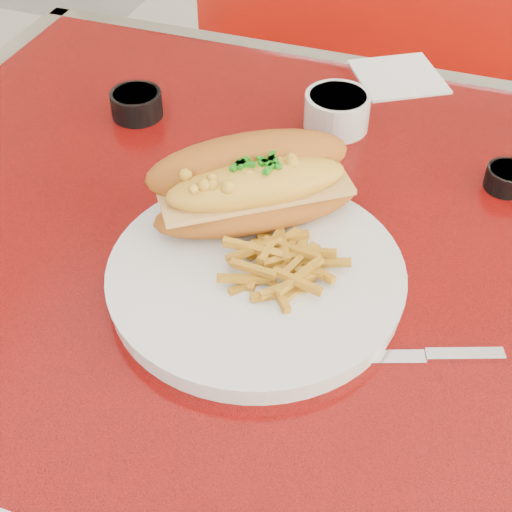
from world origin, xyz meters
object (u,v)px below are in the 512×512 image
(sauce_cup_left, at_px, (136,103))
(dinner_plate, at_px, (256,276))
(sauce_cup_right, at_px, (508,177))
(booth_bench_far, at_px, (416,176))
(knife, at_px, (416,356))
(mac_hoagie, at_px, (254,185))
(fork, at_px, (320,241))
(diner_table, at_px, (338,341))
(gravy_ramekin, at_px, (337,110))

(sauce_cup_left, bearing_deg, dinner_plate, -43.98)
(sauce_cup_left, height_order, sauce_cup_right, sauce_cup_left)
(booth_bench_far, bearing_deg, sauce_cup_right, -77.13)
(booth_bench_far, relative_size, knife, 6.29)
(mac_hoagie, relative_size, sauce_cup_left, 2.75)
(sauce_cup_left, xyz_separation_m, sauce_cup_right, (0.48, 0.00, -0.00))
(dinner_plate, relative_size, fork, 2.95)
(diner_table, height_order, sauce_cup_left, sauce_cup_left)
(mac_hoagie, height_order, sauce_cup_left, mac_hoagie)
(diner_table, height_order, mac_hoagie, mac_hoagie)
(fork, bearing_deg, dinner_plate, 119.16)
(gravy_ramekin, bearing_deg, knife, -64.20)
(fork, distance_m, knife, 0.16)
(booth_bench_far, height_order, sauce_cup_left, booth_bench_far)
(diner_table, distance_m, sauce_cup_left, 0.41)
(fork, bearing_deg, sauce_cup_left, 35.76)
(diner_table, bearing_deg, mac_hoagie, -174.85)
(dinner_plate, distance_m, sauce_cup_left, 0.36)
(diner_table, relative_size, sauce_cup_left, 13.90)
(booth_bench_far, xyz_separation_m, gravy_ramekin, (-0.07, -0.59, 0.51))
(knife, bearing_deg, dinner_plate, 146.44)
(booth_bench_far, height_order, knife, booth_bench_far)
(dinner_plate, relative_size, sauce_cup_right, 5.57)
(dinner_plate, bearing_deg, knife, -13.35)
(booth_bench_far, relative_size, gravy_ramekin, 12.66)
(booth_bench_far, bearing_deg, gravy_ramekin, -97.22)
(diner_table, distance_m, dinner_plate, 0.21)
(fork, relative_size, sauce_cup_left, 1.41)
(booth_bench_far, xyz_separation_m, knife, (0.09, -0.94, 0.49))
(knife, bearing_deg, sauce_cup_left, 125.82)
(diner_table, relative_size, knife, 6.45)
(fork, xyz_separation_m, knife, (0.12, -0.10, -0.02))
(dinner_plate, bearing_deg, diner_table, 49.21)
(gravy_ramekin, bearing_deg, sauce_cup_right, -14.58)
(booth_bench_far, height_order, gravy_ramekin, booth_bench_far)
(gravy_ramekin, xyz_separation_m, sauce_cup_left, (-0.26, -0.06, -0.01))
(mac_hoagie, distance_m, gravy_ramekin, 0.23)
(diner_table, xyz_separation_m, gravy_ramekin, (-0.07, 0.22, 0.19))
(fork, relative_size, sauce_cup_right, 1.89)
(dinner_plate, bearing_deg, gravy_ramekin, 89.61)
(booth_bench_far, bearing_deg, dinner_plate, -94.89)
(mac_hoagie, distance_m, sauce_cup_right, 0.31)
(fork, height_order, gravy_ramekin, gravy_ramekin)
(gravy_ramekin, height_order, knife, gravy_ramekin)
(sauce_cup_left, bearing_deg, fork, -31.06)
(diner_table, bearing_deg, booth_bench_far, 90.00)
(sauce_cup_left, height_order, knife, sauce_cup_left)
(diner_table, height_order, booth_bench_far, booth_bench_far)
(fork, bearing_deg, sauce_cup_right, -66.40)
(sauce_cup_right, xyz_separation_m, knife, (-0.05, -0.29, -0.01))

